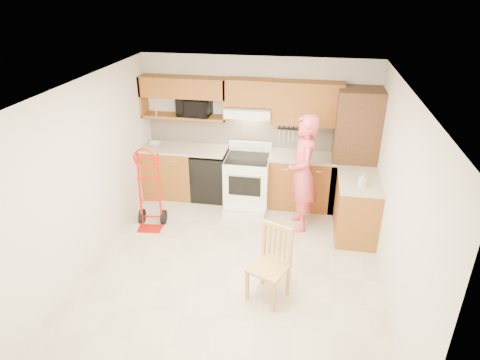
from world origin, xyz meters
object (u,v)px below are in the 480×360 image
(range, at_px, (247,179))
(microwave, at_px, (194,107))
(hand_truck, at_px, (148,193))
(dining_chair, at_px, (269,266))
(person, at_px, (303,174))

(range, bearing_deg, microwave, 157.53)
(hand_truck, relative_size, dining_chair, 1.27)
(range, xyz_separation_m, person, (0.93, -0.45, 0.39))
(microwave, xyz_separation_m, dining_chair, (1.61, -2.62, -1.16))
(hand_truck, distance_m, dining_chair, 2.44)
(person, bearing_deg, dining_chair, -19.17)
(microwave, distance_m, hand_truck, 1.71)
(range, xyz_separation_m, hand_truck, (-1.42, -0.88, 0.06))
(microwave, height_order, person, person)
(range, height_order, dining_chair, range)
(person, xyz_separation_m, hand_truck, (-2.35, -0.43, -0.32))
(range, height_order, person, person)
(range, height_order, hand_truck, hand_truck)
(microwave, bearing_deg, dining_chair, -54.41)
(person, xyz_separation_m, dining_chair, (-0.31, -1.76, -0.45))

